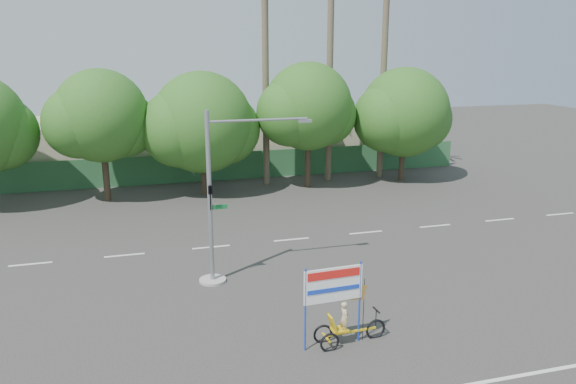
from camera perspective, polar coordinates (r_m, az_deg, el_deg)
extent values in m
plane|color=#33302D|center=(20.42, 1.14, -12.66)|extent=(120.00, 120.00, 0.00)
cube|color=#336B3D|center=(40.09, -7.74, 2.54)|extent=(38.00, 0.08, 2.00)
cube|color=beige|center=(44.23, -21.59, 4.10)|extent=(12.00, 8.00, 4.00)
cube|color=beige|center=(45.96, 1.38, 5.25)|extent=(14.00, 8.00, 3.60)
sphere|color=#1B5519|center=(36.75, -27.18, 5.32)|extent=(4.32, 4.32, 4.32)
cylinder|color=#473828|center=(36.18, -18.03, 2.02)|extent=(0.40, 0.40, 3.74)
sphere|color=#1B5519|center=(35.63, -18.47, 7.36)|extent=(5.60, 5.60, 5.60)
sphere|color=#1B5519|center=(35.96, -16.36, 6.63)|extent=(4.03, 4.03, 4.03)
sphere|color=#1B5519|center=(35.51, -20.48, 6.61)|extent=(4.26, 4.26, 4.26)
cylinder|color=#473828|center=(36.44, -8.55, 2.32)|extent=(0.40, 0.40, 3.30)
sphere|color=#1B5519|center=(35.92, -8.74, 7.00)|extent=(6.40, 6.40, 6.40)
sphere|color=#1B5519|center=(36.48, -6.51, 6.36)|extent=(4.61, 4.61, 4.61)
sphere|color=#1B5519|center=(35.57, -10.98, 6.34)|extent=(4.86, 4.86, 4.86)
cylinder|color=#473828|center=(37.84, 2.01, 3.39)|extent=(0.40, 0.40, 3.87)
sphere|color=#1B5519|center=(37.31, 2.06, 8.69)|extent=(5.80, 5.80, 5.80)
sphere|color=#1B5519|center=(38.07, 3.81, 7.86)|extent=(4.18, 4.18, 4.18)
sphere|color=#1B5519|center=(36.73, 0.22, 8.06)|extent=(4.41, 4.41, 4.41)
cylinder|color=#473828|center=(40.52, 11.51, 3.54)|extent=(0.40, 0.40, 3.43)
sphere|color=#1B5519|center=(40.05, 11.74, 7.92)|extent=(6.20, 6.20, 6.20)
sphere|color=#1B5519|center=(41.03, 13.25, 7.23)|extent=(4.46, 4.46, 4.46)
sphere|color=#1B5519|center=(39.24, 10.05, 7.41)|extent=(4.71, 4.71, 4.71)
cylinder|color=#70604C|center=(39.17, 4.29, 13.42)|extent=(0.44, 0.44, 17.00)
cylinder|color=#70604C|center=(40.73, 9.68, 11.90)|extent=(0.44, 0.44, 15.00)
cylinder|color=#70604C|center=(37.95, -2.29, 11.14)|extent=(0.44, 0.44, 14.00)
cylinder|color=gray|center=(23.47, -7.66, -8.86)|extent=(1.10, 1.10, 0.10)
cylinder|color=gray|center=(22.32, -7.96, -0.72)|extent=(0.18, 0.18, 7.00)
cylinder|color=gray|center=(22.06, -3.05, 7.31)|extent=(4.00, 0.10, 0.10)
cube|color=gray|center=(22.56, 1.71, 7.24)|extent=(0.55, 0.20, 0.12)
imported|color=black|center=(22.08, -7.89, -0.61)|extent=(0.16, 0.20, 1.00)
cube|color=#14662D|center=(22.46, -7.04, -1.51)|extent=(0.70, 0.04, 0.18)
torus|color=black|center=(19.27, 8.88, -13.60)|extent=(0.70, 0.12, 0.70)
torus|color=black|center=(18.85, 3.56, -14.20)|extent=(0.66, 0.11, 0.65)
torus|color=black|center=(18.38, 4.25, -15.02)|extent=(0.66, 0.11, 0.65)
cube|color=gold|center=(18.89, 6.44, -13.91)|extent=(1.76, 0.15, 0.06)
cube|color=gold|center=(18.60, 3.90, -14.55)|extent=(0.09, 0.62, 0.05)
cube|color=gold|center=(18.67, 5.27, -13.74)|extent=(0.54, 0.46, 0.06)
cube|color=gold|center=(18.43, 4.48, -13.10)|extent=(0.26, 0.45, 0.56)
cylinder|color=black|center=(19.08, 8.93, -12.50)|extent=(0.03, 0.03, 0.57)
cube|color=black|center=(18.95, 8.96, -11.75)|extent=(0.06, 0.47, 0.04)
imported|color=#CCB284|center=(18.54, 5.75, -12.60)|extent=(0.29, 0.42, 1.12)
cylinder|color=blue|center=(17.86, 1.77, -11.90)|extent=(0.06, 0.06, 2.79)
cylinder|color=blue|center=(18.52, 7.27, -10.99)|extent=(0.06, 0.06, 2.79)
cube|color=white|center=(17.86, 4.62, -9.37)|extent=(1.96, 0.15, 1.14)
cube|color=red|center=(17.69, 4.69, -8.34)|extent=(1.75, 0.10, 0.27)
cube|color=blue|center=(17.90, 4.66, -9.87)|extent=(1.75, 0.10, 0.14)
cylinder|color=black|center=(18.72, 7.68, -11.77)|extent=(0.02, 0.02, 2.17)
cube|color=red|center=(18.29, 6.72, -10.07)|extent=(0.92, 0.07, 0.68)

